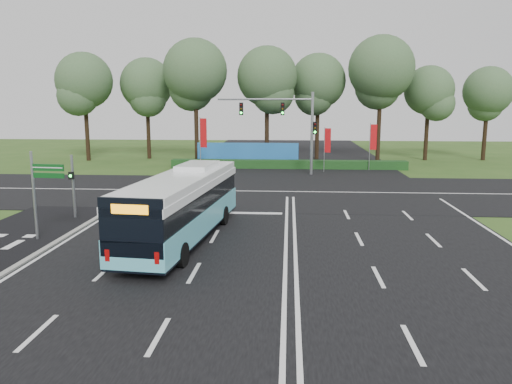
# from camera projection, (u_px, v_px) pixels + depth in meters

# --- Properties ---
(ground) EXTENTS (120.00, 120.00, 0.00)m
(ground) POSITION_uv_depth(u_px,v_px,m) (286.00, 239.00, 22.79)
(ground) COLOR #2E501A
(ground) RESTS_ON ground
(road_main) EXTENTS (20.00, 120.00, 0.04)m
(road_main) POSITION_uv_depth(u_px,v_px,m) (286.00, 238.00, 22.78)
(road_main) COLOR black
(road_main) RESTS_ON ground
(road_cross) EXTENTS (120.00, 14.00, 0.05)m
(road_cross) POSITION_uv_depth(u_px,v_px,m) (287.00, 192.00, 34.57)
(road_cross) COLOR black
(road_cross) RESTS_ON ground
(kerb_strip) EXTENTS (0.25, 18.00, 0.12)m
(kerb_strip) POSITION_uv_depth(u_px,v_px,m) (40.00, 252.00, 20.49)
(kerb_strip) COLOR gray
(kerb_strip) RESTS_ON ground
(city_bus) EXTENTS (3.51, 11.41, 3.22)m
(city_bus) POSITION_uv_depth(u_px,v_px,m) (183.00, 206.00, 22.13)
(city_bus) COLOR #5AC0D2
(city_bus) RESTS_ON ground
(pedestrian_signal) EXTENTS (0.31, 0.42, 3.42)m
(pedestrian_signal) POSITION_uv_depth(u_px,v_px,m) (73.00, 184.00, 26.43)
(pedestrian_signal) COLOR gray
(pedestrian_signal) RESTS_ON ground
(street_sign) EXTENTS (1.57, 0.23, 4.03)m
(street_sign) POSITION_uv_depth(u_px,v_px,m) (40.00, 185.00, 22.05)
(street_sign) COLOR gray
(street_sign) RESTS_ON ground
(banner_flag_left) EXTENTS (0.68, 0.30, 4.85)m
(banner_flag_left) POSITION_uv_depth(u_px,v_px,m) (203.00, 136.00, 44.58)
(banner_flag_left) COLOR gray
(banner_flag_left) RESTS_ON ground
(banner_flag_mid) EXTENTS (0.57, 0.23, 3.99)m
(banner_flag_mid) POSITION_uv_depth(u_px,v_px,m) (327.00, 143.00, 43.97)
(banner_flag_mid) COLOR gray
(banner_flag_mid) RESTS_ON ground
(banner_flag_right) EXTENTS (0.63, 0.08, 4.29)m
(banner_flag_right) POSITION_uv_depth(u_px,v_px,m) (373.00, 140.00, 45.06)
(banner_flag_right) COLOR gray
(banner_flag_right) RESTS_ON ground
(traffic_light_gantry) EXTENTS (8.41, 0.28, 7.00)m
(traffic_light_gantry) POSITION_uv_depth(u_px,v_px,m) (291.00, 120.00, 42.08)
(traffic_light_gantry) COLOR gray
(traffic_light_gantry) RESTS_ON ground
(hedge) EXTENTS (22.00, 1.20, 0.80)m
(hedge) POSITION_uv_depth(u_px,v_px,m) (288.00, 164.00, 46.78)
(hedge) COLOR #153413
(hedge) RESTS_ON ground
(blue_hoarding) EXTENTS (10.00, 0.30, 2.20)m
(blue_hoarding) POSITION_uv_depth(u_px,v_px,m) (248.00, 154.00, 49.37)
(blue_hoarding) COLOR blue
(blue_hoarding) RESTS_ON ground
(eucalyptus_row) EXTENTS (47.83, 9.67, 12.87)m
(eucalyptus_row) POSITION_uv_depth(u_px,v_px,m) (278.00, 79.00, 51.70)
(eucalyptus_row) COLOR black
(eucalyptus_row) RESTS_ON ground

